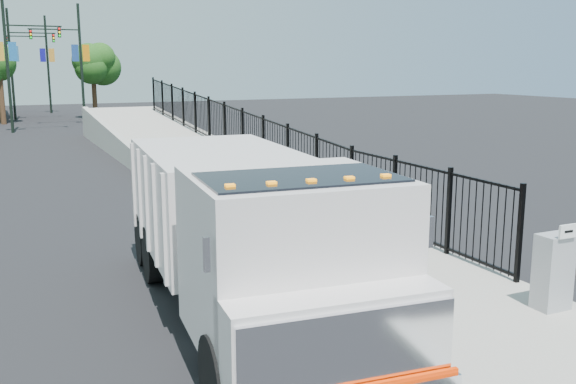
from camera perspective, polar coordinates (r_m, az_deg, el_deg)
name	(u,v)px	position (r m, az deg, el deg)	size (l,w,h in m)	color
ground	(296,283)	(12.25, 0.68, -8.05)	(120.00, 120.00, 0.00)	black
sidewalk	(445,299)	(11.61, 13.79, -9.18)	(3.55, 12.00, 0.12)	#9E998E
curb	(349,315)	(10.57, 5.46, -10.86)	(0.30, 12.00, 0.16)	#ADAAA3
ramp	(178,161)	(27.66, -9.76, 2.69)	(3.95, 24.00, 1.70)	#9E998E
iron_fence	(243,150)	(24.20, -4.04, 3.76)	(0.10, 28.00, 1.80)	black
truck	(247,227)	(10.07, -3.69, -3.10)	(3.28, 8.28, 2.77)	black
worker	(364,227)	(12.20, 6.79, -3.10)	(0.67, 0.44, 1.85)	maroon
utility_cabinet	(553,272)	(11.34, 22.49, -6.58)	(0.55, 0.40, 1.25)	gray
arrow_sign	(568,231)	(11.01, 23.61, -3.22)	(0.35, 0.04, 0.22)	white
debris	(400,272)	(12.51, 9.89, -6.99)	(0.39, 0.39, 0.10)	silver
light_pole_0	(12,59)	(42.03, -23.29, 10.81)	(3.77, 0.22, 8.00)	black
light_pole_1	(76,60)	(46.01, -18.31, 11.11)	(3.78, 0.22, 8.00)	black
light_pole_2	(15,60)	(51.51, -23.08, 10.75)	(3.78, 0.22, 8.00)	black
light_pole_3	(44,61)	(58.05, -20.89, 10.87)	(3.77, 0.22, 8.00)	black
tree_1	(93,66)	(51.56, -16.97, 10.68)	(2.55, 2.55, 5.28)	#382314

